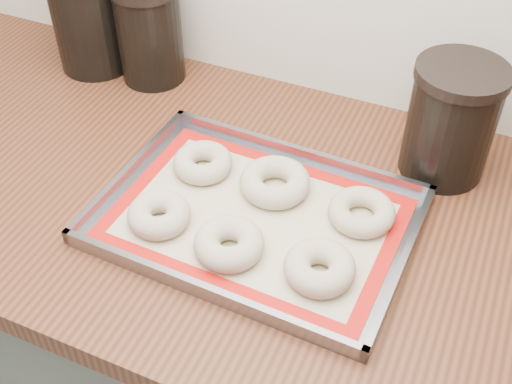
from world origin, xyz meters
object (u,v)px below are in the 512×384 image
at_px(bagel_front_left, 159,215).
at_px(bagel_back_mid, 275,182).
at_px(canister_mid, 149,31).
at_px(bagel_front_mid, 229,243).
at_px(bagel_back_right, 362,212).
at_px(bagel_back_left, 203,163).
at_px(canister_right, 451,121).
at_px(canister_left, 88,9).
at_px(bagel_front_right, 320,267).
at_px(baking_tray, 256,218).

bearing_deg(bagel_front_left, bagel_back_mid, 46.32).
bearing_deg(canister_mid, bagel_front_mid, -47.11).
height_order(bagel_back_right, canister_mid, canister_mid).
height_order(bagel_back_left, canister_right, canister_right).
bearing_deg(canister_left, bagel_front_right, -30.12).
bearing_deg(bagel_front_left, bagel_back_right, 25.27).
relative_size(bagel_back_left, bagel_back_right, 0.96).
height_order(canister_left, canister_mid, canister_left).
relative_size(bagel_front_right, canister_right, 0.52).
xyz_separation_m(canister_left, canister_right, (0.70, -0.04, -0.02)).
bearing_deg(bagel_front_right, bagel_back_right, 81.18).
height_order(bagel_front_mid, bagel_back_left, bagel_front_mid).
xyz_separation_m(baking_tray, canister_left, (-0.47, 0.28, 0.11)).
bearing_deg(bagel_front_left, baking_tray, 27.32).
bearing_deg(bagel_front_left, canister_mid, 121.60).
relative_size(bagel_front_right, bagel_back_mid, 0.90).
relative_size(baking_tray, canister_right, 2.46).
relative_size(bagel_front_left, bagel_back_mid, 0.85).
xyz_separation_m(bagel_front_right, bagel_back_right, (0.02, 0.13, -0.00)).
bearing_deg(canister_left, bagel_front_mid, -37.49).
distance_m(baking_tray, bagel_front_left, 0.14).
bearing_deg(canister_right, bagel_front_right, -108.86).
bearing_deg(bagel_back_mid, bagel_back_left, -178.80).
xyz_separation_m(baking_tray, canister_mid, (-0.34, 0.28, 0.09)).
distance_m(bagel_front_mid, bagel_back_mid, 0.15).
bearing_deg(bagel_back_right, bagel_front_left, -154.73).
xyz_separation_m(bagel_front_right, canister_right, (0.10, 0.30, 0.07)).
distance_m(bagel_front_right, canister_left, 0.70).
distance_m(bagel_back_left, bagel_back_right, 0.27).
bearing_deg(bagel_front_right, baking_tray, 151.77).
relative_size(baking_tray, bagel_front_left, 5.00).
bearing_deg(bagel_back_left, canister_left, 148.62).
bearing_deg(baking_tray, bagel_back_mid, 88.65).
xyz_separation_m(bagel_front_mid, bagel_back_left, (-0.12, 0.14, -0.00)).
height_order(bagel_back_right, canister_left, canister_left).
distance_m(bagel_front_left, bagel_back_left, 0.13).
relative_size(bagel_back_mid, canister_mid, 0.56).
distance_m(baking_tray, canister_left, 0.56).
height_order(bagel_front_left, bagel_back_left, bagel_front_left).
relative_size(bagel_front_left, bagel_back_right, 0.94).
xyz_separation_m(bagel_back_mid, bagel_back_right, (0.14, -0.01, -0.00)).
bearing_deg(baking_tray, canister_left, 149.39).
bearing_deg(baking_tray, bagel_front_mid, -95.79).
xyz_separation_m(bagel_front_mid, canister_right, (0.24, 0.31, 0.07)).
height_order(bagel_front_mid, bagel_back_right, bagel_front_mid).
bearing_deg(canister_left, baking_tray, -30.61).
bearing_deg(canister_right, bagel_back_right, -115.71).
distance_m(bagel_front_right, bagel_back_left, 0.28).
xyz_separation_m(baking_tray, bagel_back_mid, (0.00, 0.07, 0.02)).
height_order(bagel_back_left, bagel_back_mid, bagel_back_mid).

